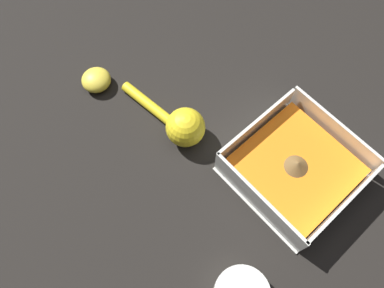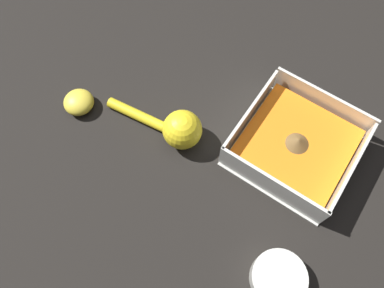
{
  "view_description": "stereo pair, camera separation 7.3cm",
  "coord_description": "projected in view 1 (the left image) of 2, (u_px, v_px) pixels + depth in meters",
  "views": [
    {
      "loc": [
        0.06,
        -0.32,
        0.7
      ],
      "look_at": [
        -0.17,
        -0.12,
        0.04
      ],
      "focal_mm": 35.0,
      "sensor_mm": 36.0,
      "label": 1
    },
    {
      "loc": [
        0.0,
        -0.36,
        0.7
      ],
      "look_at": [
        -0.17,
        -0.12,
        0.04
      ],
      "focal_mm": 35.0,
      "sensor_mm": 36.0,
      "label": 2
    }
  ],
  "objects": [
    {
      "name": "square_dish",
      "position": [
        295.0,
        167.0,
        0.72
      ],
      "size": [
        0.22,
        0.22,
        0.07
      ],
      "color": "silver",
      "rests_on": "ground_plane"
    },
    {
      "name": "lemon_squeezer",
      "position": [
        181.0,
        124.0,
        0.75
      ],
      "size": [
        0.22,
        0.08,
        0.08
      ],
      "rotation": [
        0.0,
        0.0,
        0.12
      ],
      "color": "yellow",
      "rests_on": "ground_plane"
    },
    {
      "name": "lemon_half",
      "position": [
        96.0,
        80.0,
        0.81
      ],
      "size": [
        0.06,
        0.06,
        0.03
      ],
      "color": "yellow",
      "rests_on": "ground_plane"
    },
    {
      "name": "ground_plane",
      "position": [
        291.0,
        173.0,
        0.74
      ],
      "size": [
        4.0,
        4.0,
        0.0
      ],
      "primitive_type": "plane",
      "color": "black"
    }
  ]
}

